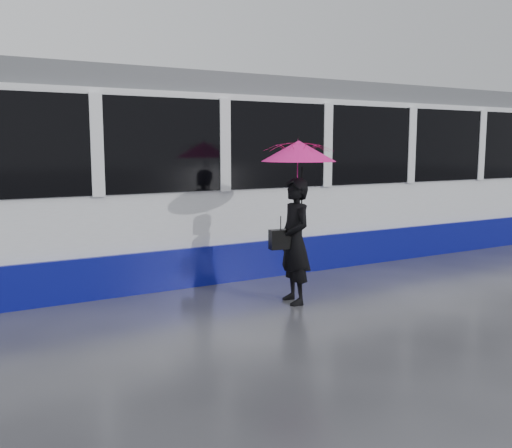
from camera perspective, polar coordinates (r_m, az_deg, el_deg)
ground at (r=7.65m, az=-7.38°, el=-8.90°), size 90.00×90.00×0.00m
rails at (r=9.93m, az=-12.96°, el=-5.07°), size 34.00×1.51×0.02m
tram at (r=9.65m, az=-14.46°, el=4.28°), size 26.00×2.56×3.35m
woman at (r=7.95m, az=3.89°, el=-1.73°), size 0.51×0.70×1.75m
umbrella at (r=7.87m, az=4.26°, el=5.83°), size 1.17×1.17×1.18m
handbag at (r=7.84m, az=2.47°, el=-1.53°), size 0.33×0.18×0.45m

